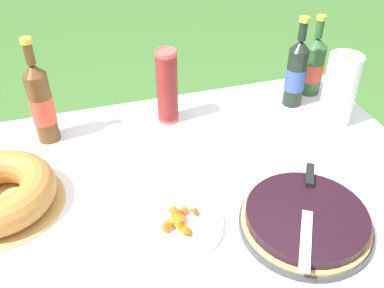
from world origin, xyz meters
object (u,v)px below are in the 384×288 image
(cider_bottle_green, at_px, (313,66))
(paper_towel_roll, at_px, (339,90))
(berry_tart, at_px, (305,220))
(cider_bottle_amber, at_px, (41,103))
(cup_stack, at_px, (167,87))
(juice_bottle_red, at_px, (296,73))
(serving_knife, at_px, (308,203))
(snack_plate_left, at_px, (180,223))

(cider_bottle_green, xyz_separation_m, paper_towel_roll, (-0.02, -0.21, 0.01))
(berry_tart, height_order, cider_bottle_amber, cider_bottle_amber)
(cup_stack, distance_m, cider_bottle_amber, 0.41)
(cider_bottle_amber, relative_size, juice_bottle_red, 1.06)
(serving_knife, xyz_separation_m, cider_bottle_green, (0.35, 0.61, 0.05))
(berry_tart, bearing_deg, snack_plate_left, 161.85)
(berry_tart, height_order, juice_bottle_red, juice_bottle_red)
(snack_plate_left, distance_m, paper_towel_roll, 0.74)
(cider_bottle_green, height_order, paper_towel_roll, cider_bottle_green)
(cider_bottle_green, distance_m, paper_towel_roll, 0.21)
(berry_tart, bearing_deg, cider_bottle_amber, 135.86)
(cider_bottle_amber, height_order, paper_towel_roll, cider_bottle_amber)
(cider_bottle_green, height_order, juice_bottle_red, juice_bottle_red)
(serving_knife, relative_size, cup_stack, 1.25)
(berry_tart, bearing_deg, serving_knife, 58.57)
(berry_tart, distance_m, cider_bottle_green, 0.74)
(snack_plate_left, height_order, paper_towel_roll, paper_towel_roll)
(serving_knife, distance_m, snack_plate_left, 0.34)
(serving_knife, height_order, cider_bottle_green, cider_bottle_green)
(cup_stack, xyz_separation_m, cider_bottle_green, (0.58, 0.03, -0.02))
(cider_bottle_amber, bearing_deg, berry_tart, -44.14)
(paper_towel_roll, bearing_deg, juice_bottle_red, 119.27)
(paper_towel_roll, bearing_deg, cup_stack, 162.29)
(cider_bottle_amber, distance_m, paper_towel_roll, 0.98)
(serving_knife, bearing_deg, paper_towel_roll, 171.75)
(cup_stack, relative_size, snack_plate_left, 1.14)
(cider_bottle_green, relative_size, snack_plate_left, 1.32)
(cup_stack, height_order, snack_plate_left, cup_stack)
(serving_knife, height_order, cup_stack, cup_stack)
(snack_plate_left, bearing_deg, cider_bottle_green, 38.27)
(cider_bottle_green, height_order, cider_bottle_amber, cider_bottle_amber)
(serving_knife, xyz_separation_m, juice_bottle_red, (0.24, 0.55, 0.07))
(serving_knife, relative_size, snack_plate_left, 1.43)
(cider_bottle_green, bearing_deg, berry_tart, -119.99)
(berry_tart, height_order, paper_towel_roll, paper_towel_roll)
(juice_bottle_red, height_order, paper_towel_roll, juice_bottle_red)
(paper_towel_roll, bearing_deg, cider_bottle_amber, 169.23)
(cider_bottle_green, bearing_deg, cider_bottle_amber, -178.36)
(serving_knife, xyz_separation_m, cider_bottle_amber, (-0.64, 0.58, 0.08))
(cup_stack, distance_m, cider_bottle_green, 0.58)
(serving_knife, height_order, paper_towel_roll, paper_towel_roll)
(berry_tart, bearing_deg, paper_towel_roll, 50.76)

